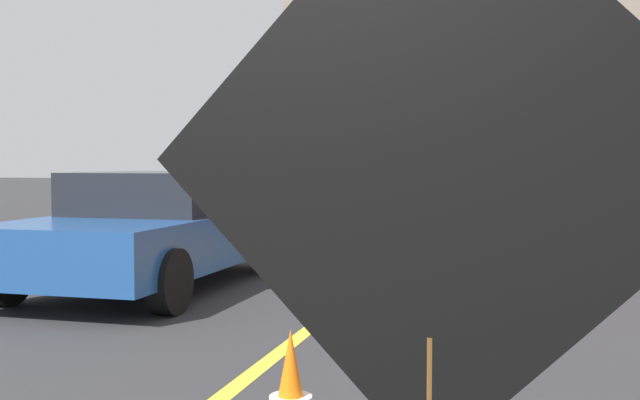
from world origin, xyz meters
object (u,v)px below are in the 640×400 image
box_truck (564,150)px  pickup_car (156,229)px  arrow_board_trailer (429,238)px  traffic_cone_mid_lane (401,315)px  traffic_cone_far_lane (443,271)px  roadwork_sign (432,177)px  highway_guide_sign (629,85)px

box_truck → pickup_car: (-5.02, -7.39, -1.03)m
box_truck → arrow_board_trailer: bearing=-109.6°
traffic_cone_mid_lane → traffic_cone_far_lane: 2.24m
arrow_board_trailer → pickup_car: size_ratio=0.60×
arrow_board_trailer → roadwork_sign: bearing=-83.1°
arrow_board_trailer → box_truck: size_ratio=0.38×
roadwork_sign → highway_guide_sign: size_ratio=0.47×
highway_guide_sign → box_truck: bearing=-109.9°
arrow_board_trailer → highway_guide_sign: size_ratio=0.54×
pickup_car → traffic_cone_far_lane: bearing=-8.3°
arrow_board_trailer → traffic_cone_far_lane: (0.43, -2.38, -0.10)m
highway_guide_sign → traffic_cone_mid_lane: (-3.40, -15.06, -3.06)m
highway_guide_sign → traffic_cone_far_lane: size_ratio=6.43×
arrow_board_trailer → pickup_car: bearing=-148.5°
box_truck → traffic_cone_mid_lane: box_truck is taller
roadwork_sign → pickup_car: roadwork_sign is taller
roadwork_sign → arrow_board_trailer: (-0.99, 8.23, -0.99)m
roadwork_sign → traffic_cone_far_lane: 5.97m
traffic_cone_far_lane → roadwork_sign: bearing=-84.5°
highway_guide_sign → traffic_cone_far_lane: highway_guide_sign is taller
box_truck → traffic_cone_far_lane: 8.16m
arrow_board_trailer → traffic_cone_far_lane: arrow_board_trailer is taller
arrow_board_trailer → traffic_cone_far_lane: bearing=-79.8°
box_truck → highway_guide_sign: bearing=70.1°
arrow_board_trailer → highway_guide_sign: highway_guide_sign is taller
pickup_car → highway_guide_sign: highway_guide_sign is taller
roadwork_sign → traffic_cone_mid_lane: (-0.64, 3.61, -1.10)m
arrow_board_trailer → box_truck: bearing=70.4°
arrow_board_trailer → highway_guide_sign: 11.48m
pickup_car → traffic_cone_far_lane: 3.54m
pickup_car → highway_guide_sign: bearing=61.1°
roadwork_sign → pickup_car: size_ratio=0.52×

